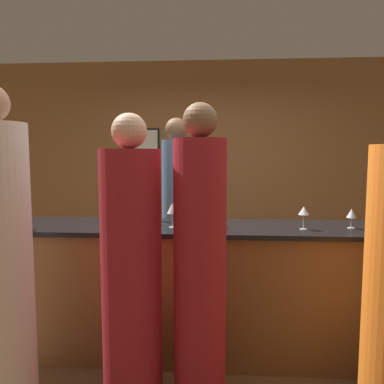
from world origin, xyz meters
The scene contains 14 objects.
ground_plane centered at (0.00, 0.00, 0.00)m, with size 14.00×14.00×0.00m, color brown.
back_wall centered at (0.00, 2.21, 1.40)m, with size 8.00×0.08×2.80m.
bar_counter centered at (0.00, 0.00, 0.51)m, with size 3.48×0.66×1.02m.
bartender centered at (-0.33, 0.77, 0.91)m, with size 0.28×0.28×1.92m.
guest_0 centered at (-0.44, -0.70, 0.84)m, with size 0.36×0.36×1.81m.
guest_2 centered at (-0.03, -0.67, 0.88)m, with size 0.31×0.31×1.87m.
wine_bottle_1 centered at (-0.45, 0.19, 1.14)m, with size 0.08×0.08×0.30m.
wine_glass_0 centered at (-0.45, 0.01, 1.14)m, with size 0.07×0.07×0.15m.
wine_glass_1 centered at (0.03, -0.14, 1.15)m, with size 0.07×0.07×0.17m.
wine_glass_2 centered at (-0.27, -0.09, 1.16)m, with size 0.08×0.08×0.19m.
wine_glass_3 centered at (0.70, -0.10, 1.16)m, with size 0.08×0.08×0.17m.
wine_glass_4 centered at (1.06, -0.03, 1.13)m, with size 0.07×0.07×0.15m.
wine_glass_5 centered at (-1.35, -0.24, 1.15)m, with size 0.08×0.08×0.17m.
wine_glass_6 centered at (0.04, -0.02, 1.16)m, with size 0.07×0.07×0.18m.
Camera 1 is at (0.08, -2.84, 1.57)m, focal length 35.00 mm.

